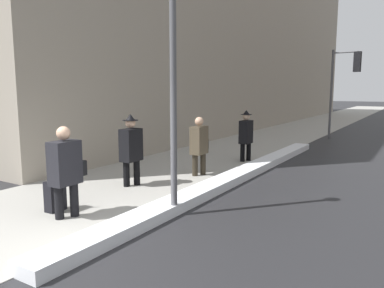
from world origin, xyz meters
name	(u,v)px	position (x,y,z in m)	size (l,w,h in m)	color
ground_plane	(68,253)	(0.00, 0.00, 0.00)	(160.00, 160.00, 0.00)	#232326
sidewalk_slab	(279,136)	(-2.00, 15.00, 0.01)	(4.00, 80.00, 0.01)	#9E9B93
snow_bank_curb	(237,176)	(0.16, 5.28, 0.10)	(0.55, 12.23, 0.20)	white
building_facade_left	(234,32)	(-7.00, 20.00, 6.13)	(6.00, 36.00, 12.27)	gray
lamp_post	(173,74)	(0.36, 2.14, 2.58)	(0.28, 0.28, 4.23)	#515156
traffic_light_near	(347,74)	(1.02, 15.21, 3.01)	(1.31, 0.33, 4.16)	#515156
pedestrian_nearside	(66,168)	(-1.20, 1.01, 0.93)	(0.33, 0.76, 1.67)	black
pedestrian_in_glasses	(131,147)	(-1.72, 3.37, 0.95)	(0.37, 0.54, 1.74)	black
pedestrian_with_shoulder_bag	(199,143)	(-0.91, 5.20, 0.88)	(0.32, 0.73, 1.59)	#2A241B
pedestrian_trailing	(246,134)	(-0.67, 7.74, 0.91)	(0.36, 0.52, 1.67)	black
rolling_suitcase	(55,196)	(-1.69, 1.14, 0.30)	(0.23, 0.37, 0.95)	black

